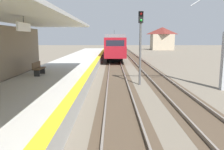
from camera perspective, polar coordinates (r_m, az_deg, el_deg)
name	(u,v)px	position (r m, az deg, el deg)	size (l,w,h in m)	color
station_platform	(55,81)	(16.46, -14.01, -1.34)	(5.00, 80.00, 0.91)	#B7B5AD
track_pair_nearest_platform	(117,77)	(19.98, 1.19, -0.42)	(2.34, 120.00, 0.16)	#4C3D2D
track_pair_middle	(156,77)	(20.34, 10.81, -0.41)	(2.34, 120.00, 0.16)	#4C3D2D
approaching_train	(115,45)	(38.38, 0.64, 7.37)	(2.93, 19.60, 4.76)	maroon
rail_signal_post	(141,40)	(16.60, 7.06, 8.47)	(0.32, 0.34, 5.20)	#4C4C4C
catenary_pylon_far_side	(223,34)	(16.36, 25.65, 9.07)	(5.00, 0.40, 7.50)	#9EA3A8
platform_bench	(38,68)	(16.26, -17.73, 1.67)	(0.45, 1.60, 0.88)	brown
distant_trackside_house	(162,38)	(68.03, 12.29, 8.91)	(6.60, 5.28, 6.40)	tan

